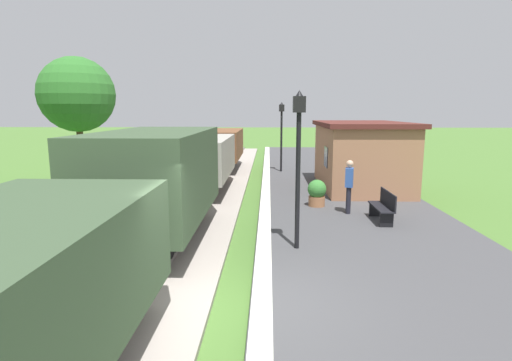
{
  "coord_description": "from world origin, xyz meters",
  "views": [
    {
      "loc": [
        0.5,
        -6.37,
        3.49
      ],
      "look_at": [
        0.12,
        5.79,
        1.38
      ],
      "focal_mm": 28.31,
      "sensor_mm": 36.0,
      "label": 1
    }
  ],
  "objects_px": {
    "station_hut": "(360,155)",
    "person_waiting": "(349,184)",
    "bench_near_hut": "(384,206)",
    "potted_planter": "(317,193)",
    "tree_trackside_far": "(77,95)",
    "freight_train": "(182,171)",
    "lamp_post_near": "(299,141)",
    "lamp_post_far": "(282,124)"
  },
  "relations": [
    {
      "from": "freight_train",
      "to": "potted_planter",
      "type": "bearing_deg",
      "value": 3.41
    },
    {
      "from": "person_waiting",
      "to": "tree_trackside_far",
      "type": "distance_m",
      "value": 12.34
    },
    {
      "from": "potted_planter",
      "to": "person_waiting",
      "type": "bearing_deg",
      "value": -46.71
    },
    {
      "from": "freight_train",
      "to": "tree_trackside_far",
      "type": "distance_m",
      "value": 7.42
    },
    {
      "from": "bench_near_hut",
      "to": "lamp_post_near",
      "type": "distance_m",
      "value": 4.2
    },
    {
      "from": "potted_planter",
      "to": "tree_trackside_far",
      "type": "xyz_separation_m",
      "value": [
        -10.0,
        4.01,
        3.44
      ]
    },
    {
      "from": "tree_trackside_far",
      "to": "potted_planter",
      "type": "bearing_deg",
      "value": -21.87
    },
    {
      "from": "freight_train",
      "to": "tree_trackside_far",
      "type": "height_order",
      "value": "tree_trackside_far"
    },
    {
      "from": "station_hut",
      "to": "potted_planter",
      "type": "xyz_separation_m",
      "value": [
        -2.23,
        -3.52,
        -0.93
      ]
    },
    {
      "from": "bench_near_hut",
      "to": "person_waiting",
      "type": "relative_size",
      "value": 0.88
    },
    {
      "from": "potted_planter",
      "to": "tree_trackside_far",
      "type": "relative_size",
      "value": 0.16
    },
    {
      "from": "bench_near_hut",
      "to": "tree_trackside_far",
      "type": "xyz_separation_m",
      "value": [
        -11.73,
        5.93,
        3.44
      ]
    },
    {
      "from": "potted_planter",
      "to": "lamp_post_near",
      "type": "bearing_deg",
      "value": -102.71
    },
    {
      "from": "lamp_post_near",
      "to": "lamp_post_far",
      "type": "height_order",
      "value": "same"
    },
    {
      "from": "person_waiting",
      "to": "lamp_post_far",
      "type": "distance_m",
      "value": 9.32
    },
    {
      "from": "freight_train",
      "to": "bench_near_hut",
      "type": "xyz_separation_m",
      "value": [
        6.31,
        -1.64,
        -0.76
      ]
    },
    {
      "from": "freight_train",
      "to": "lamp_post_far",
      "type": "height_order",
      "value": "lamp_post_far"
    },
    {
      "from": "bench_near_hut",
      "to": "potted_planter",
      "type": "xyz_separation_m",
      "value": [
        -1.74,
        1.92,
        0.0
      ]
    },
    {
      "from": "station_hut",
      "to": "potted_planter",
      "type": "distance_m",
      "value": 4.27
    },
    {
      "from": "person_waiting",
      "to": "potted_planter",
      "type": "height_order",
      "value": "person_waiting"
    },
    {
      "from": "potted_planter",
      "to": "lamp_post_near",
      "type": "distance_m",
      "value": 4.92
    },
    {
      "from": "bench_near_hut",
      "to": "lamp_post_far",
      "type": "bearing_deg",
      "value": 105.27
    },
    {
      "from": "lamp_post_far",
      "to": "bench_near_hut",
      "type": "bearing_deg",
      "value": -74.73
    },
    {
      "from": "station_hut",
      "to": "bench_near_hut",
      "type": "bearing_deg",
      "value": -95.19
    },
    {
      "from": "freight_train",
      "to": "lamp_post_far",
      "type": "relative_size",
      "value": 7.03
    },
    {
      "from": "station_hut",
      "to": "potted_planter",
      "type": "height_order",
      "value": "station_hut"
    },
    {
      "from": "freight_train",
      "to": "bench_near_hut",
      "type": "distance_m",
      "value": 6.56
    },
    {
      "from": "station_hut",
      "to": "person_waiting",
      "type": "distance_m",
      "value": 4.69
    },
    {
      "from": "station_hut",
      "to": "person_waiting",
      "type": "height_order",
      "value": "station_hut"
    },
    {
      "from": "potted_planter",
      "to": "lamp_post_far",
      "type": "distance_m",
      "value": 8.36
    },
    {
      "from": "freight_train",
      "to": "bench_near_hut",
      "type": "height_order",
      "value": "freight_train"
    },
    {
      "from": "bench_near_hut",
      "to": "person_waiting",
      "type": "distance_m",
      "value": 1.36
    },
    {
      "from": "person_waiting",
      "to": "tree_trackside_far",
      "type": "bearing_deg",
      "value": -10.82
    },
    {
      "from": "lamp_post_far",
      "to": "tree_trackside_far",
      "type": "height_order",
      "value": "tree_trackside_far"
    },
    {
      "from": "potted_planter",
      "to": "tree_trackside_far",
      "type": "bearing_deg",
      "value": 158.13
    },
    {
      "from": "freight_train",
      "to": "lamp_post_near",
      "type": "xyz_separation_m",
      "value": [
        3.59,
        -4.08,
        1.32
      ]
    },
    {
      "from": "potted_planter",
      "to": "lamp_post_near",
      "type": "height_order",
      "value": "lamp_post_near"
    },
    {
      "from": "station_hut",
      "to": "freight_train",
      "type": "bearing_deg",
      "value": -150.86
    },
    {
      "from": "station_hut",
      "to": "tree_trackside_far",
      "type": "bearing_deg",
      "value": 177.68
    },
    {
      "from": "bench_near_hut",
      "to": "lamp_post_far",
      "type": "relative_size",
      "value": 0.41
    },
    {
      "from": "station_hut",
      "to": "person_waiting",
      "type": "relative_size",
      "value": 3.39
    },
    {
      "from": "freight_train",
      "to": "lamp_post_near",
      "type": "height_order",
      "value": "lamp_post_near"
    }
  ]
}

